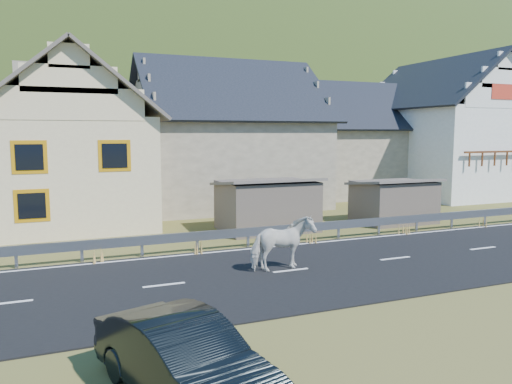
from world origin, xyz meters
name	(u,v)px	position (x,y,z in m)	size (l,w,h in m)	color
ground	(395,260)	(0.00, 0.00, 0.00)	(160.00, 160.00, 0.00)	#4B4E1C
road	(395,259)	(0.00, 0.00, 0.02)	(60.00, 7.00, 0.04)	black
lane_markings	(395,258)	(0.00, 0.00, 0.04)	(60.00, 6.60, 0.01)	silver
guardrail	(339,225)	(0.00, 3.68, 0.56)	(28.10, 0.09, 0.75)	#93969B
shed_left	(267,206)	(-2.00, 6.50, 1.10)	(4.30, 3.30, 2.40)	#695A4D
shed_right	(393,202)	(4.50, 6.00, 1.00)	(3.80, 2.90, 2.20)	#695A4D
house_cream	(69,132)	(-10.00, 12.00, 4.36)	(7.80, 9.80, 8.30)	beige
house_stone_a	(226,128)	(-1.00, 15.00, 4.63)	(10.80, 9.80, 8.90)	tan
house_stone_b	(350,134)	(9.00, 17.00, 4.24)	(9.80, 8.80, 8.10)	tan
house_white	(446,122)	(15.00, 14.00, 5.06)	(8.80, 10.80, 9.70)	white
mountain	(100,198)	(5.00, 180.00, -20.00)	(440.00, 280.00, 260.00)	#223C11
horse	(282,243)	(-4.22, 0.16, 0.89)	(2.01, 0.92, 1.70)	silver
car	(184,360)	(-8.94, -6.12, 0.67)	(1.43, 4.09, 1.35)	black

